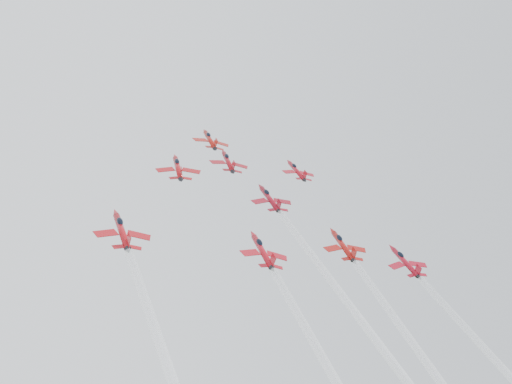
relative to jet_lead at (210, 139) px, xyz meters
name	(u,v)px	position (x,y,z in m)	size (l,w,h in m)	color
jet_lead	(210,139)	(0.00, 0.00, 0.00)	(9.67, 11.84, 9.19)	#A4170F
jet_row2_left	(178,167)	(-11.90, -14.44, -11.02)	(9.83, 12.04, 9.35)	#AB1014
jet_row2_center	(228,161)	(1.30, -9.93, -7.58)	(9.43, 11.55, 8.96)	maroon
jet_row2_right	(296,170)	(18.57, -11.34, -8.67)	(8.61, 10.54, 8.18)	#A40F1C
jet_center	(368,345)	(5.79, -59.21, -45.30)	(9.19, 80.27, 61.70)	maroon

